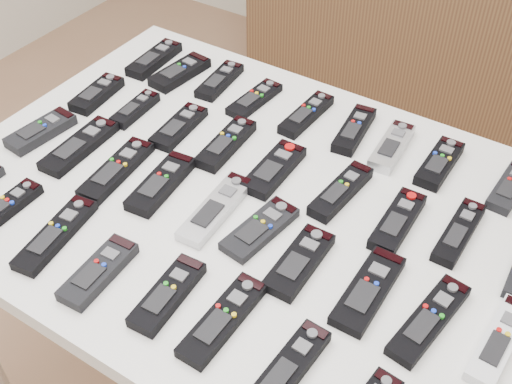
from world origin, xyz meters
The scene contains 35 objects.
table centered at (0.04, 0.12, 0.72)m, with size 1.25×0.88×0.78m.
sideboard centered at (-0.14, 1.78, 0.39)m, with size 1.56×0.38×0.78m, color #4E311F.
remote_0 centered at (-0.45, 0.41, 0.79)m, with size 0.05×0.17×0.02m, color black.
remote_1 centered at (-0.36, 0.40, 0.79)m, with size 0.06×0.16×0.02m, color black.
remote_2 centered at (-0.25, 0.42, 0.79)m, with size 0.05×0.16×0.02m, color black.
remote_3 centered at (-0.14, 0.40, 0.79)m, with size 0.05×0.16×0.02m, color black.
remote_4 centered at (-0.01, 0.41, 0.79)m, with size 0.05×0.17×0.02m, color black.
remote_5 centered at (0.11, 0.42, 0.79)m, with size 0.05×0.17×0.02m, color black.
remote_6 centered at (0.21, 0.41, 0.79)m, with size 0.05×0.16×0.02m, color #B7B7BC.
remote_7 centered at (0.31, 0.41, 0.79)m, with size 0.05×0.16×0.02m, color black.
remote_8 centered at (0.46, 0.42, 0.79)m, with size 0.05×0.15×0.02m, color black.
remote_10 centered at (-0.46, 0.21, 0.79)m, with size 0.05×0.15×0.02m, color black.
remote_11 centered at (-0.35, 0.22, 0.79)m, with size 0.04×0.14×0.02m, color black.
remote_12 centered at (-0.22, 0.22, 0.79)m, with size 0.05×0.16×0.02m, color black.
remote_13 centered at (-0.10, 0.23, 0.79)m, with size 0.05×0.18×0.02m, color black.
remote_14 centered at (0.03, 0.21, 0.79)m, with size 0.06×0.17×0.02m, color black.
remote_15 centered at (0.18, 0.22, 0.79)m, with size 0.05×0.17×0.02m, color black.
remote_16 centered at (0.31, 0.21, 0.79)m, with size 0.05×0.17×0.02m, color black.
remote_17 centered at (0.41, 0.24, 0.79)m, with size 0.04×0.17×0.02m, color black.
remote_19 centered at (-0.47, 0.04, 0.79)m, with size 0.06×0.16×0.02m, color black.
remote_20 centered at (-0.36, 0.05, 0.79)m, with size 0.06×0.19×0.02m, color black.
remote_21 centered at (-0.24, 0.03, 0.79)m, with size 0.06×0.20×0.02m, color black.
remote_22 centered at (-0.13, 0.05, 0.79)m, with size 0.06×0.18×0.02m, color black.
remote_23 centered at (0.00, 0.05, 0.79)m, with size 0.05×0.20×0.02m, color #B7B7BC.
remote_24 centered at (0.10, 0.05, 0.79)m, with size 0.06×0.17×0.02m, color black.
remote_25 centered at (0.20, 0.02, 0.79)m, with size 0.06×0.17×0.02m, color black.
remote_26 centered at (0.33, 0.03, 0.79)m, with size 0.06×0.19×0.02m, color black.
remote_27 centered at (0.44, 0.03, 0.79)m, with size 0.05×0.20×0.02m, color black.
remote_28 centered at (0.55, 0.05, 0.79)m, with size 0.05×0.18×0.02m, color silver.
remote_30 centered at (-0.34, -0.17, 0.79)m, with size 0.04×0.15×0.02m, color black.
remote_31 centered at (-0.21, -0.17, 0.79)m, with size 0.05×0.20×0.02m, color black.
remote_32 centered at (-0.08, -0.19, 0.79)m, with size 0.06×0.16×0.02m, color black.
remote_33 centered at (0.05, -0.16, 0.79)m, with size 0.05×0.16×0.02m, color black.
remote_34 centered at (0.16, -0.15, 0.79)m, with size 0.05×0.19×0.02m, color black.
remote_35 centered at (0.30, -0.18, 0.79)m, with size 0.05×0.18×0.02m, color black.
Camera 1 is at (0.55, -0.65, 1.65)m, focal length 45.00 mm.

